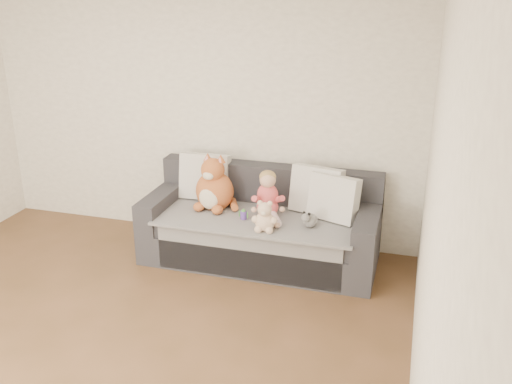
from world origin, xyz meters
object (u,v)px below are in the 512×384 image
(sofa, at_px, (262,228))
(plush_cat, at_px, (214,188))
(sippy_cup, at_px, (243,214))
(teddy_bear, at_px, (265,219))
(toddler, at_px, (268,198))

(sofa, distance_m, plush_cat, 0.60)
(sippy_cup, bearing_deg, teddy_bear, -36.99)
(teddy_bear, xyz_separation_m, sippy_cup, (-0.26, 0.19, -0.06))
(sippy_cup, bearing_deg, sofa, 59.68)
(plush_cat, bearing_deg, sofa, 7.93)
(toddler, xyz_separation_m, plush_cat, (-0.55, 0.05, 0.02))
(teddy_bear, distance_m, sippy_cup, 0.33)
(toddler, bearing_deg, sofa, 122.03)
(plush_cat, xyz_separation_m, sippy_cup, (0.35, -0.19, -0.15))
(sofa, bearing_deg, teddy_bear, -70.58)
(sofa, distance_m, teddy_bear, 0.50)
(teddy_bear, relative_size, sippy_cup, 2.73)
(sofa, xyz_separation_m, teddy_bear, (0.14, -0.39, 0.28))
(sofa, xyz_separation_m, sippy_cup, (-0.12, -0.20, 0.22))
(plush_cat, bearing_deg, teddy_bear, -25.68)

